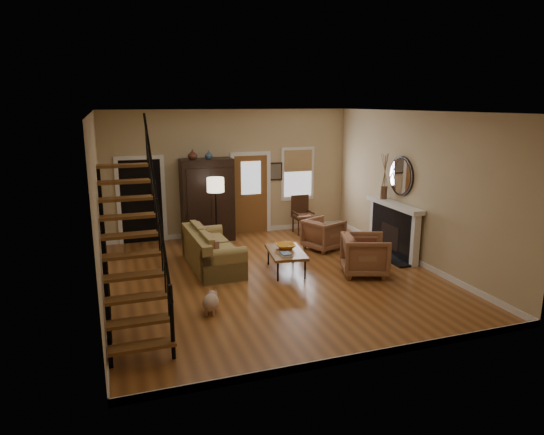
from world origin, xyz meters
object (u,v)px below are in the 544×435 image
object	(u,v)px
coffee_table	(286,261)
armchair_right	(323,234)
armoire	(207,200)
floor_lamp	(216,214)
sofa	(213,250)
armchair_left	(365,255)
side_chair	(303,215)

from	to	relation	value
coffee_table	armchair_right	xyz separation A→B (m)	(1.42, 1.22, 0.14)
armoire	armchair_right	xyz separation A→B (m)	(2.47, -1.71, -0.68)
armoire	floor_lamp	distance (m)	0.96
sofa	armchair_left	xyz separation A→B (m)	(2.87, -1.44, 0.02)
armoire	floor_lamp	size ratio (longest dim) A/B	1.19
coffee_table	armchair_left	distance (m)	1.64
armoire	side_chair	distance (m)	2.61
armchair_left	armchair_right	xyz separation A→B (m)	(-0.06, 1.89, -0.04)
armoire	coffee_table	bearing A→B (deg)	-70.29
sofa	coffee_table	distance (m)	1.60
armoire	sofa	distance (m)	2.28
sofa	floor_lamp	bearing A→B (deg)	71.23
coffee_table	armchair_left	xyz separation A→B (m)	(1.48, -0.67, 0.19)
sofa	side_chair	distance (m)	3.49
armoire	coffee_table	distance (m)	3.21
armchair_right	armchair_left	bearing A→B (deg)	159.49
sofa	armchair_left	size ratio (longest dim) A/B	2.30
sofa	armchair_right	xyz separation A→B (m)	(2.81, 0.45, -0.02)
armchair_right	sofa	bearing A→B (deg)	76.61
armoire	coffee_table	xyz separation A→B (m)	(1.05, -2.93, -0.82)
armchair_right	side_chair	distance (m)	1.52
armoire	floor_lamp	xyz separation A→B (m)	(0.02, -0.95, -0.17)
side_chair	coffee_table	bearing A→B (deg)	-118.86
floor_lamp	armchair_right	bearing A→B (deg)	-17.22
armchair_left	armchair_right	distance (m)	1.89
sofa	armchair_right	distance (m)	2.85
armoire	armchair_left	xyz separation A→B (m)	(2.53, -3.60, -0.63)
floor_lamp	armchair_left	bearing A→B (deg)	-46.49
armchair_left	floor_lamp	world-z (taller)	floor_lamp
sofa	side_chair	size ratio (longest dim) A/B	2.06
coffee_table	armchair_right	size ratio (longest dim) A/B	1.46
floor_lamp	side_chair	world-z (taller)	floor_lamp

